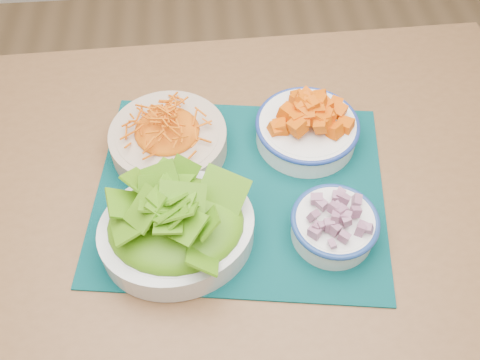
# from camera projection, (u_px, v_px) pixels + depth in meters

# --- Properties ---
(table) EXTENTS (1.29, 0.88, 0.75)m
(table) POSITION_uv_depth(u_px,v_px,m) (232.00, 214.00, 1.07)
(table) COLOR brown
(table) RESTS_ON ground
(placemat) EXTENTS (0.58, 0.50, 0.00)m
(placemat) POSITION_uv_depth(u_px,v_px,m) (240.00, 190.00, 0.99)
(placemat) COLOR #01292B
(placemat) RESTS_ON table
(carrot_bowl) EXTENTS (0.29, 0.29, 0.08)m
(carrot_bowl) POSITION_uv_depth(u_px,v_px,m) (168.00, 136.00, 1.02)
(carrot_bowl) COLOR #C6AD93
(carrot_bowl) RESTS_ON placemat
(squash_bowl) EXTENTS (0.24, 0.24, 0.10)m
(squash_bowl) POSITION_uv_depth(u_px,v_px,m) (308.00, 123.00, 1.02)
(squash_bowl) COLOR white
(squash_bowl) RESTS_ON placemat
(lettuce_bowl) EXTENTS (0.31, 0.28, 0.12)m
(lettuce_bowl) POSITION_uv_depth(u_px,v_px,m) (176.00, 224.00, 0.88)
(lettuce_bowl) COLOR silver
(lettuce_bowl) RESTS_ON placemat
(onion_bowl) EXTENTS (0.16, 0.16, 0.08)m
(onion_bowl) POSITION_uv_depth(u_px,v_px,m) (335.00, 223.00, 0.90)
(onion_bowl) COLOR white
(onion_bowl) RESTS_ON placemat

